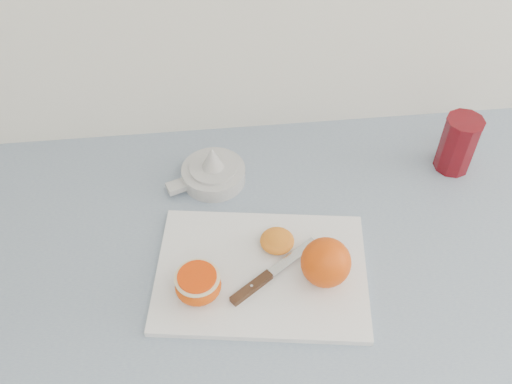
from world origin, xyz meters
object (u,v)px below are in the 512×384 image
citrus_juicer (213,172)px  red_tumbler (458,146)px  counter (325,346)px  cutting_board (261,272)px  half_orange (198,284)px

citrus_juicer → red_tumbler: 0.48m
counter → red_tumbler: 0.57m
counter → cutting_board: 0.49m
citrus_juicer → red_tumbler: red_tumbler is taller
cutting_board → half_orange: size_ratio=4.71×
cutting_board → half_orange: 0.11m
citrus_juicer → counter: bearing=-31.8°
red_tumbler → half_orange: bearing=-153.8°
counter → half_orange: 0.56m
cutting_board → red_tumbler: (0.41, 0.22, 0.05)m
counter → half_orange: bearing=-156.6°
red_tumbler → counter: bearing=-150.7°
citrus_juicer → cutting_board: bearing=-73.5°
half_orange → cutting_board: bearing=17.3°
citrus_juicer → red_tumbler: size_ratio=1.31×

